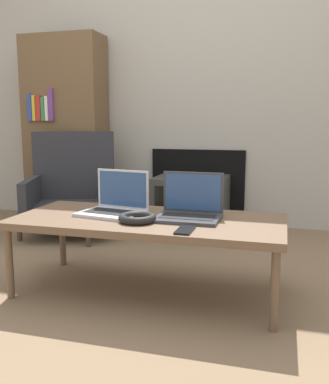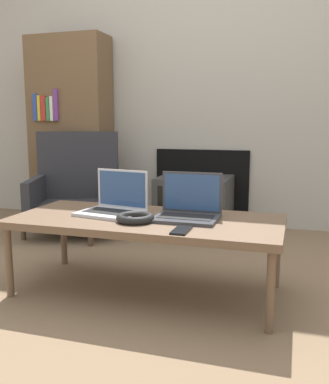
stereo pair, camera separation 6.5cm
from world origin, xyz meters
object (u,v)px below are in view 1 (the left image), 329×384
(laptop_left, at_px, (115,205))
(armchair, at_px, (72,187))
(laptop_right, at_px, (190,209))
(headphones, at_px, (137,218))
(tv, at_px, (191,203))
(phone, at_px, (185,230))

(laptop_left, bearing_deg, armchair, 137.92)
(laptop_left, distance_m, laptop_right, 0.39)
(laptop_left, height_order, headphones, laptop_left)
(laptop_left, distance_m, armchair, 1.24)
(laptop_right, height_order, headphones, laptop_right)
(laptop_right, xyz_separation_m, armchair, (-1.15, 0.97, -0.09))
(headphones, relative_size, tv, 0.33)
(laptop_left, bearing_deg, phone, -20.91)
(armchair, bearing_deg, laptop_right, -60.93)
(laptop_right, relative_size, headphones, 1.70)
(tv, bearing_deg, laptop_right, -78.15)
(headphones, xyz_separation_m, armchair, (-0.93, 1.12, -0.06))
(laptop_left, xyz_separation_m, headphones, (0.17, -0.15, -0.03))
(laptop_right, bearing_deg, armchair, 139.58)
(laptop_left, height_order, phone, laptop_left)
(headphones, relative_size, phone, 1.26)
(laptop_right, xyz_separation_m, tv, (-0.26, 1.24, -0.22))
(phone, relative_size, tv, 0.26)
(laptop_left, height_order, armchair, armchair)
(phone, height_order, tv, tv)
(headphones, xyz_separation_m, phone, (0.26, -0.11, -0.01))
(laptop_left, relative_size, laptop_right, 1.12)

